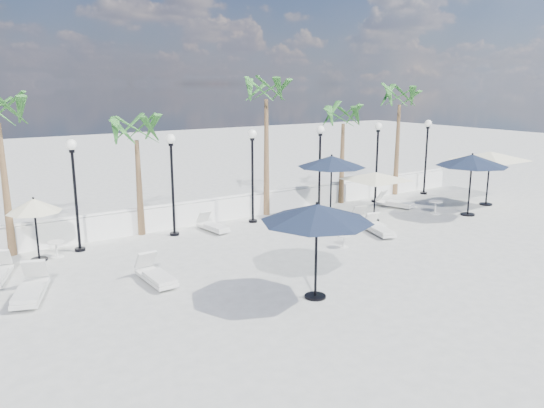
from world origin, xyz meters
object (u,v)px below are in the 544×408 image
lounger_1 (31,289)px  lounger_4 (379,229)px  lounger_0 (156,275)px  parasol_navy_right (472,161)px  parasol_cream_sq_b (491,152)px  lounger_5 (394,203)px  lounger_6 (368,222)px  parasol_navy_left (317,214)px  parasol_cream_sq_a (376,173)px  parasol_cream_small (34,206)px  lounger_3 (213,226)px  parasol_navy_mid (332,162)px

lounger_1 → lounger_4: (12.23, -0.68, -0.04)m
lounger_0 → parasol_navy_right: parasol_navy_right is taller
lounger_0 → parasol_cream_sq_b: (16.89, 0.93, 2.30)m
lounger_5 → lounger_6: lounger_6 is taller
parasol_navy_left → parasol_cream_sq_b: bearing=17.6°
parasol_cream_sq_b → parasol_cream_sq_a: bearing=173.3°
lounger_6 → parasol_cream_sq_a: (0.97, 0.64, 1.82)m
lounger_0 → parasol_cream_small: parasol_cream_small is taller
lounger_0 → lounger_5: 13.22m
parasol_cream_sq_b → parasol_navy_left: bearing=-162.4°
lounger_6 → parasol_cream_sq_a: bearing=43.1°
lounger_1 → lounger_6: 12.57m
lounger_5 → lounger_6: 4.03m
lounger_4 → parasol_cream_sq_a: size_ratio=0.40×
lounger_3 → lounger_0: bearing=-140.8°
lounger_4 → parasol_navy_right: parasol_navy_right is taller
lounger_5 → parasol_navy_right: 3.92m
parasol_cream_sq_a → parasol_cream_sq_b: (6.57, -0.77, 0.48)m
lounger_0 → lounger_6: bearing=4.7°
parasol_cream_sq_a → parasol_navy_right: bearing=-20.8°
parasol_navy_left → lounger_6: bearing=35.9°
lounger_4 → lounger_5: (3.88, 2.91, 0.01)m
lounger_3 → parasol_navy_mid: 5.96m
lounger_6 → parasol_navy_left: 7.91m
lounger_0 → lounger_5: lounger_0 is taller
parasol_navy_mid → parasol_cream_sq_a: 2.04m
lounger_1 → parasol_cream_small: bearing=96.0°
lounger_1 → lounger_5: 16.26m
lounger_3 → parasol_cream_sq_b: bearing=-20.0°
lounger_0 → lounger_4: lounger_0 is taller
parasol_navy_right → parasol_cream_sq_b: bearing=18.0°
parasol_cream_sq_a → parasol_cream_small: (-12.74, 2.31, -0.24)m
lounger_3 → parasol_cream_sq_a: size_ratio=0.38×
parasol_navy_right → lounger_5: bearing=118.6°
lounger_3 → parasol_cream_sq_b: (12.95, -3.10, 2.32)m
lounger_6 → lounger_4: bearing=-99.1°
lounger_3 → parasol_navy_right: 11.41m
parasol_navy_mid → parasol_cream_sq_a: bearing=-65.6°
parasol_navy_left → parasol_navy_mid: (6.31, 6.95, 0.01)m
lounger_0 → parasol_navy_left: 5.11m
lounger_1 → parasol_navy_left: parasol_navy_left is taller
parasol_cream_sq_b → parasol_cream_small: bearing=170.9°
lounger_1 → parasol_cream_sq_b: 20.24m
lounger_5 → parasol_navy_mid: parasol_navy_mid is taller
parasol_navy_left → parasol_cream_sq_a: parasol_navy_left is taller
lounger_4 → parasol_cream_sq_a: bearing=67.5°
lounger_0 → parasol_navy_right: size_ratio=0.61×
lounger_0 → parasol_cream_small: 4.95m
lounger_1 → parasol_navy_right: parasol_navy_right is taller
parasol_navy_right → parasol_cream_small: (-16.86, 3.88, -0.60)m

